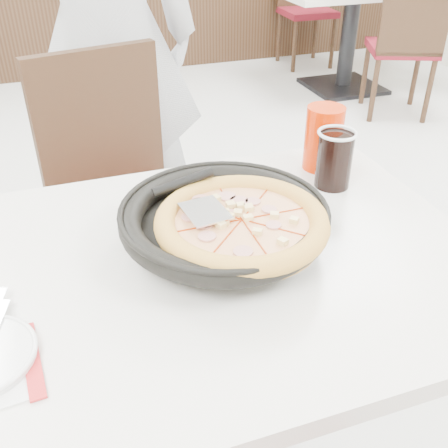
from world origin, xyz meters
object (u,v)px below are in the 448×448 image
object	(u,v)px
bg_table_right	(348,40)
bg_chair_right_near	(402,44)
pizza_pan	(224,227)
bg_chair_right_far	(308,9)
chair_far	(130,212)
cola_glass	(334,161)
pizza	(242,229)
red_cup	(323,138)
main_table	(186,394)
diner_person	(105,33)

from	to	relation	value
bg_table_right	bg_chair_right_near	xyz separation A→B (m)	(0.05, -0.59, 0.10)
pizza_pan	bg_chair_right_far	bearing A→B (deg)	60.43
chair_far	cola_glass	world-z (taller)	chair_far
pizza_pan	pizza	xyz separation A→B (m)	(0.02, -0.04, 0.02)
red_cup	bg_chair_right_near	distance (m)	2.59
main_table	diner_person	size ratio (longest dim) A/B	0.65
chair_far	diner_person	bearing A→B (deg)	-108.51
cola_glass	bg_chair_right_far	bearing A→B (deg)	63.66
main_table	bg_chair_right_far	distance (m)	4.09
bg_table_right	diner_person	bearing A→B (deg)	-141.09
main_table	pizza_pan	bearing A→B (deg)	16.35
cola_glass	pizza_pan	bearing A→B (deg)	-155.01
chair_far	bg_chair_right_far	world-z (taller)	same
pizza	cola_glass	world-z (taller)	cola_glass
pizza_pan	red_cup	world-z (taller)	red_cup
red_cup	main_table	bearing A→B (deg)	-148.33
diner_person	bg_chair_right_near	world-z (taller)	diner_person
pizza	cola_glass	distance (m)	0.36
red_cup	pizza_pan	bearing A→B (deg)	-144.55
main_table	pizza	bearing A→B (deg)	-5.91
pizza_pan	bg_table_right	world-z (taller)	pizza_pan
main_table	bg_chair_right_far	world-z (taller)	bg_chair_right_far
main_table	red_cup	bearing A→B (deg)	31.67
pizza_pan	bg_chair_right_far	distance (m)	4.02
diner_person	bg_chair_right_far	world-z (taller)	diner_person
chair_far	bg_table_right	bearing A→B (deg)	-147.37
chair_far	diner_person	distance (m)	0.67
pizza_pan	pizza	size ratio (longest dim) A/B	1.16
chair_far	bg_table_right	size ratio (longest dim) A/B	0.79
pizza_pan	cola_glass	distance (m)	0.36
pizza	diner_person	world-z (taller)	diner_person
bg_table_right	bg_chair_right_near	bearing A→B (deg)	-85.41
main_table	bg_chair_right_near	distance (m)	3.07
pizza	red_cup	world-z (taller)	red_cup
main_table	pizza_pan	distance (m)	0.43
main_table	bg_chair_right_near	bearing A→B (deg)	46.21
cola_glass	bg_table_right	bearing A→B (deg)	57.90
red_cup	bg_table_right	world-z (taller)	red_cup
chair_far	pizza_pan	world-z (taller)	chair_far
main_table	bg_table_right	bearing A→B (deg)	53.52
bg_chair_right_near	bg_table_right	bearing A→B (deg)	117.14
red_cup	bg_chair_right_near	xyz separation A→B (m)	(1.67, 1.94, -0.35)
red_cup	diner_person	world-z (taller)	diner_person
pizza	main_table	bearing A→B (deg)	174.09
pizza	bg_chair_right_near	xyz separation A→B (m)	(2.00, 2.23, -0.34)
chair_far	main_table	bearing A→B (deg)	76.20
cola_glass	red_cup	xyz separation A→B (m)	(0.02, 0.10, 0.02)
main_table	chair_far	bearing A→B (deg)	89.43
main_table	cola_glass	xyz separation A→B (m)	(0.43, 0.18, 0.44)
chair_far	red_cup	distance (m)	0.69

